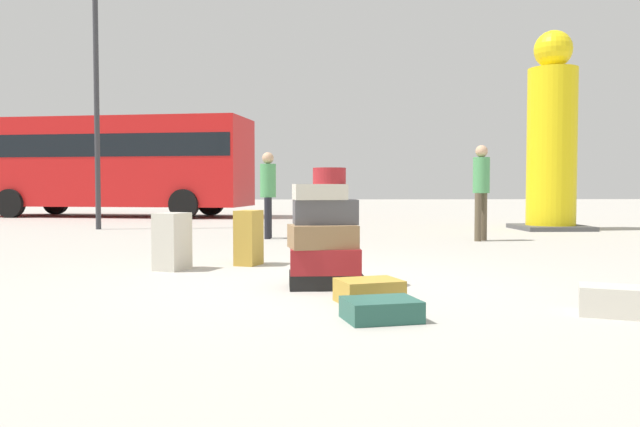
# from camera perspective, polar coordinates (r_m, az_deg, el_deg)

# --- Properties ---
(ground_plane) EXTENTS (80.00, 80.00, 0.00)m
(ground_plane) POSITION_cam_1_polar(r_m,az_deg,el_deg) (6.40, 0.58, -6.50)
(ground_plane) COLOR #ADA89E
(suitcase_tower) EXTENTS (0.73, 0.63, 1.18)m
(suitcase_tower) POSITION_cam_1_polar(r_m,az_deg,el_deg) (6.25, 0.38, -2.14)
(suitcase_tower) COLOR black
(suitcase_tower) RESTS_ON ground
(suitcase_teal_upright_blue) EXTENTS (0.61, 0.52, 0.16)m
(suitcase_teal_upright_blue) POSITION_cam_1_polar(r_m,az_deg,el_deg) (4.79, 5.51, -8.60)
(suitcase_teal_upright_blue) COLOR #26594C
(suitcase_teal_upright_blue) RESTS_ON ground
(suitcase_cream_right_side) EXTENTS (0.44, 0.49, 0.68)m
(suitcase_cream_right_side) POSITION_cam_1_polar(r_m,az_deg,el_deg) (7.75, -13.15, -2.46)
(suitcase_cream_right_side) COLOR beige
(suitcase_cream_right_side) RESTS_ON ground
(suitcase_cream_left_side) EXTENTS (0.67, 0.56, 0.23)m
(suitcase_cream_left_side) POSITION_cam_1_polar(r_m,az_deg,el_deg) (5.44, 25.30, -7.13)
(suitcase_cream_left_side) COLOR beige
(suitcase_cream_left_side) RESTS_ON ground
(suitcase_tan_foreground_near) EXTENTS (0.61, 0.53, 0.20)m
(suitcase_tan_foreground_near) POSITION_cam_1_polar(r_m,az_deg,el_deg) (5.47, 4.44, -6.98)
(suitcase_tan_foreground_near) COLOR #B28C33
(suitcase_tan_foreground_near) RESTS_ON ground
(suitcase_tan_white_trunk) EXTENTS (0.37, 0.43, 0.69)m
(suitcase_tan_white_trunk) POSITION_cam_1_polar(r_m,az_deg,el_deg) (8.05, -6.44, -2.18)
(suitcase_tan_white_trunk) COLOR #B28C33
(suitcase_tan_white_trunk) RESTS_ON ground
(person_bearded_onlooker) EXTENTS (0.30, 0.34, 1.64)m
(person_bearded_onlooker) POSITION_cam_1_polar(r_m,az_deg,el_deg) (12.04, -4.70, 2.36)
(person_bearded_onlooker) COLOR black
(person_bearded_onlooker) RESTS_ON ground
(person_tourist_with_camera) EXTENTS (0.30, 0.30, 1.74)m
(person_tourist_with_camera) POSITION_cam_1_polar(r_m,az_deg,el_deg) (11.85, 14.30, 2.62)
(person_tourist_with_camera) COLOR brown
(person_tourist_with_camera) RESTS_ON ground
(yellow_dummy_statue) EXTENTS (1.54, 1.54, 4.51)m
(yellow_dummy_statue) POSITION_cam_1_polar(r_m,az_deg,el_deg) (15.44, 20.12, 6.12)
(yellow_dummy_statue) COLOR yellow
(yellow_dummy_statue) RESTS_ON ground
(parked_bus) EXTENTS (9.09, 4.23, 3.15)m
(parked_bus) POSITION_cam_1_polar(r_m,az_deg,el_deg) (21.72, -18.04, 4.58)
(parked_bus) COLOR red
(parked_bus) RESTS_ON ground
(lamp_post) EXTENTS (0.36, 0.36, 6.56)m
(lamp_post) POSITION_cam_1_polar(r_m,az_deg,el_deg) (15.75, -19.52, 14.23)
(lamp_post) COLOR #333338
(lamp_post) RESTS_ON ground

